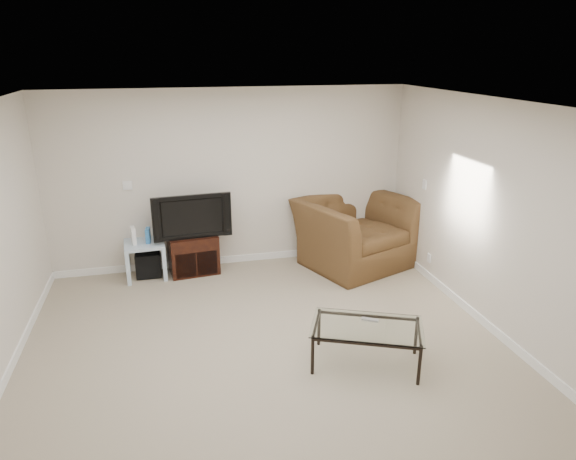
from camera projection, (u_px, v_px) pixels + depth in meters
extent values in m
plane|color=tan|center=(268.00, 353.00, 5.29)|extent=(5.00, 5.00, 0.00)
plane|color=white|center=(264.00, 105.00, 4.46)|extent=(5.00, 5.00, 0.00)
cube|color=silver|center=(232.00, 179.00, 7.17)|extent=(5.00, 0.02, 2.50)
cube|color=silver|center=(498.00, 221.00, 5.43)|extent=(0.02, 5.00, 2.50)
cube|color=white|center=(127.00, 185.00, 6.85)|extent=(0.12, 0.02, 0.12)
cube|color=white|center=(425.00, 185.00, 6.89)|extent=(0.02, 0.09, 0.13)
cube|color=white|center=(429.00, 258.00, 6.93)|extent=(0.02, 0.08, 0.12)
cube|color=black|center=(193.00, 242.00, 7.07)|extent=(0.42, 0.32, 0.05)
imported|color=black|center=(191.00, 215.00, 6.94)|extent=(0.99, 0.27, 0.61)
cube|color=black|center=(148.00, 263.00, 7.07)|extent=(0.33, 0.33, 0.33)
cube|color=white|center=(133.00, 236.00, 6.85)|extent=(0.08, 0.17, 0.23)
cube|color=#337FCC|center=(148.00, 235.00, 6.91)|extent=(0.07, 0.15, 0.20)
imported|color=brown|center=(356.00, 221.00, 7.33)|extent=(1.74, 1.45, 1.30)
cube|color=#B2B2B7|center=(370.00, 320.00, 5.08)|extent=(0.17, 0.13, 0.02)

